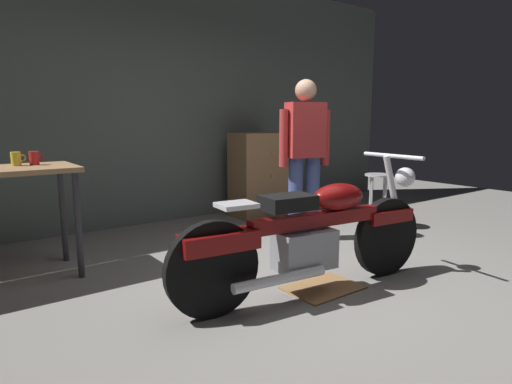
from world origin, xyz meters
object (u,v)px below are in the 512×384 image
(mug_yellow_tall, at_px, (16,159))
(shop_stool, at_px, (378,186))
(mug_red_diner, at_px, (35,158))
(motorcycle, at_px, (313,234))
(wooden_dresser, at_px, (261,174))
(person_standing, at_px, (305,153))

(mug_yellow_tall, bearing_deg, shop_stool, -11.40)
(mug_red_diner, bearing_deg, shop_stool, -11.64)
(shop_stool, xyz_separation_m, mug_red_diner, (-3.49, 0.72, 0.46))
(motorcycle, bearing_deg, mug_red_diner, 138.04)
(motorcycle, distance_m, mug_yellow_tall, 2.41)
(motorcycle, height_order, shop_stool, motorcycle)
(wooden_dresser, height_order, mug_red_diner, wooden_dresser)
(wooden_dresser, relative_size, mug_yellow_tall, 9.91)
(mug_yellow_tall, height_order, mug_red_diner, same)
(person_standing, relative_size, wooden_dresser, 1.52)
(wooden_dresser, bearing_deg, mug_red_diner, -166.77)
(person_standing, height_order, wooden_dresser, person_standing)
(person_standing, bearing_deg, mug_yellow_tall, 3.16)
(person_standing, distance_m, shop_stool, 1.14)
(person_standing, bearing_deg, mug_red_diner, 2.75)
(person_standing, bearing_deg, shop_stool, -171.43)
(shop_stool, height_order, wooden_dresser, wooden_dresser)
(wooden_dresser, bearing_deg, person_standing, -106.95)
(wooden_dresser, relative_size, mug_red_diner, 9.86)
(wooden_dresser, height_order, mug_yellow_tall, wooden_dresser)
(person_standing, height_order, shop_stool, person_standing)
(motorcycle, xyz_separation_m, person_standing, (0.94, 1.11, 0.48))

